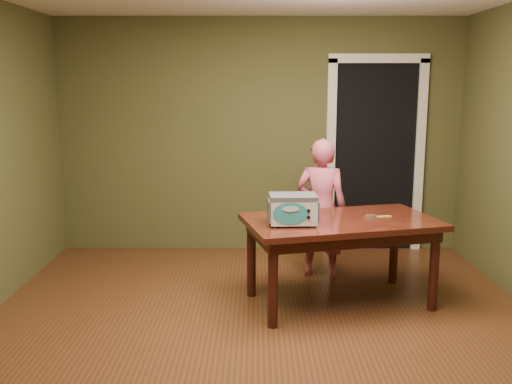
{
  "coord_description": "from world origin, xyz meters",
  "views": [
    {
      "loc": [
        -0.03,
        -3.89,
        1.89
      ],
      "look_at": [
        -0.04,
        1.0,
        0.95
      ],
      "focal_mm": 40.0,
      "sensor_mm": 36.0,
      "label": 1
    }
  ],
  "objects": [
    {
      "name": "toy_oven",
      "position": [
        0.26,
        0.64,
        0.89
      ],
      "size": [
        0.42,
        0.29,
        0.25
      ],
      "rotation": [
        0.0,
        0.0,
        0.04
      ],
      "color": "#4C4F54",
      "rests_on": "dining_table"
    },
    {
      "name": "room_shell",
      "position": [
        0.0,
        0.0,
        1.71
      ],
      "size": [
        4.52,
        5.02,
        2.61
      ],
      "color": "#4A4B28",
      "rests_on": "ground"
    },
    {
      "name": "spatula",
      "position": [
        1.05,
        0.9,
        0.75
      ],
      "size": [
        0.18,
        0.06,
        0.01
      ],
      "primitive_type": "cube",
      "rotation": [
        0.0,
        0.0,
        0.17
      ],
      "color": "#DCBE5F",
      "rests_on": "dining_table"
    },
    {
      "name": "child",
      "position": [
        0.6,
        1.53,
        0.68
      ],
      "size": [
        0.57,
        0.44,
        1.37
      ],
      "primitive_type": "imported",
      "rotation": [
        0.0,
        0.0,
        2.88
      ],
      "color": "#BF4E67",
      "rests_on": "floor"
    },
    {
      "name": "dining_table",
      "position": [
        0.69,
        0.82,
        0.65
      ],
      "size": [
        1.77,
        1.27,
        0.75
      ],
      "rotation": [
        0.0,
        0.0,
        0.25
      ],
      "color": "#37110C",
      "rests_on": "floor"
    },
    {
      "name": "doorway",
      "position": [
        1.3,
        2.78,
        1.06
      ],
      "size": [
        1.1,
        0.66,
        2.25
      ],
      "color": "black",
      "rests_on": "ground"
    },
    {
      "name": "floor",
      "position": [
        0.0,
        0.0,
        0.0
      ],
      "size": [
        5.0,
        5.0,
        0.0
      ],
      "primitive_type": "plane",
      "color": "#593519",
      "rests_on": "ground"
    },
    {
      "name": "baking_pan",
      "position": [
        0.95,
        0.88,
        0.76
      ],
      "size": [
        0.1,
        0.1,
        0.02
      ],
      "color": "silver",
      "rests_on": "dining_table"
    }
  ]
}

